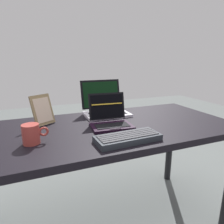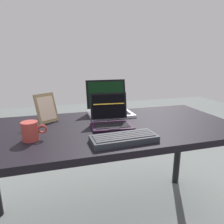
{
  "view_description": "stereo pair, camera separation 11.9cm",
  "coord_description": "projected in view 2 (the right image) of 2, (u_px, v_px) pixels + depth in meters",
  "views": [
    {
      "loc": [
        -0.41,
        -1.11,
        1.15
      ],
      "look_at": [
        0.02,
        -0.05,
        0.84
      ],
      "focal_mm": 32.51,
      "sensor_mm": 36.0,
      "label": 1
    },
    {
      "loc": [
        -0.3,
        -1.15,
        1.15
      ],
      "look_at": [
        0.02,
        -0.05,
        0.84
      ],
      "focal_mm": 32.51,
      "sensor_mm": 36.0,
      "label": 2
    }
  ],
  "objects": [
    {
      "name": "photo_frame",
      "position": [
        46.0,
        108.0,
        1.3
      ],
      "size": [
        0.15,
        0.13,
        0.19
      ],
      "color": "olive",
      "rests_on": "desk"
    },
    {
      "name": "desk",
      "position": [
        106.0,
        138.0,
        1.27
      ],
      "size": [
        1.63,
        0.75,
        0.74
      ],
      "color": "black",
      "rests_on": "ground"
    },
    {
      "name": "laptop_front",
      "position": [
        111.0,
        120.0,
        1.25
      ],
      "size": [
        0.26,
        0.23,
        0.19
      ],
      "color": "black",
      "rests_on": "desk"
    },
    {
      "name": "laptop_rear",
      "position": [
        109.0,
        108.0,
        1.51
      ],
      "size": [
        0.32,
        0.27,
        0.25
      ],
      "color": "silver",
      "rests_on": "desk"
    },
    {
      "name": "coffee_mug",
      "position": [
        31.0,
        131.0,
        1.03
      ],
      "size": [
        0.13,
        0.08,
        0.1
      ],
      "color": "#A93C35",
      "rests_on": "desk"
    },
    {
      "name": "external_keyboard",
      "position": [
        124.0,
        138.0,
        1.02
      ],
      "size": [
        0.34,
        0.15,
        0.04
      ],
      "color": "#282C33",
      "rests_on": "desk"
    },
    {
      "name": "ground_plane",
      "position": [
        107.0,
        224.0,
        1.44
      ],
      "size": [
        8.0,
        8.0,
        0.0
      ],
      "primitive_type": "plane",
      "color": "slate"
    }
  ]
}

